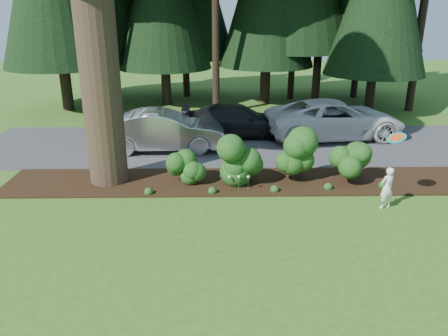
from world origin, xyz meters
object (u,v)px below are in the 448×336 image
Objects in this scene: car_dark_suv at (237,120)px; child at (387,188)px; car_white_suv at (335,119)px; car_silver_wagon at (164,131)px; frisbee at (397,138)px.

car_dark_suv reaches higher than child.
car_white_suv is 4.86× the size of child.
car_white_suv is (7.37, 1.73, 0.03)m from car_silver_wagon.
frisbee is (7.25, -5.28, 1.20)m from car_silver_wagon.
frisbee reaches higher than car_dark_suv.
car_dark_suv is (-4.31, 0.35, -0.13)m from car_white_suv.
car_white_suv reaches higher than car_dark_suv.
child is (-0.34, -7.31, -0.25)m from car_white_suv.
car_dark_suv is 3.92× the size of child.
child is at bearing -152.91° from car_dark_suv.
car_white_suv is at bearing -115.31° from child.
car_white_suv is 1.24× the size of car_dark_suv.
car_dark_suv is at bearing 119.66° from frisbee.
frisbee is at bearing 171.14° from car_white_suv.
car_silver_wagon is 8.98m from child.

